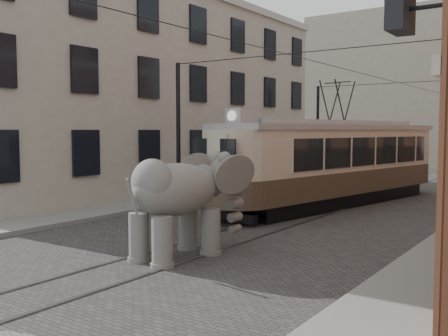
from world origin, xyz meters
The scene contains 8 objects.
ground centered at (0.00, 0.00, 0.00)m, with size 120.00×120.00×0.00m, color #3F3C3A.
tram_rails centered at (0.00, 0.00, 0.01)m, with size 1.54×80.00×0.02m, color slate, non-canonical shape.
sidewalk_right centered at (6.00, 0.00, 0.07)m, with size 2.00×60.00×0.15m, color slate.
sidewalk_left centered at (-6.50, 0.00, 0.07)m, with size 2.00×60.00×0.15m, color slate.
stucco_building centered at (-11.00, 10.00, 5.00)m, with size 7.00×24.00×10.00m, color gray.
catenary centered at (-0.20, 5.00, 3.00)m, with size 11.00×30.20×6.00m, color black, non-canonical shape.
tram centered at (-0.12, 9.92, 2.62)m, with size 2.73×13.23×5.25m, color #C2B39D, non-canonical shape.
elephant centered at (0.23, -1.11, 1.32)m, with size 2.37×4.31×2.64m, color slate, non-canonical shape.
Camera 1 is at (8.49, -10.88, 3.19)m, focal length 41.39 mm.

